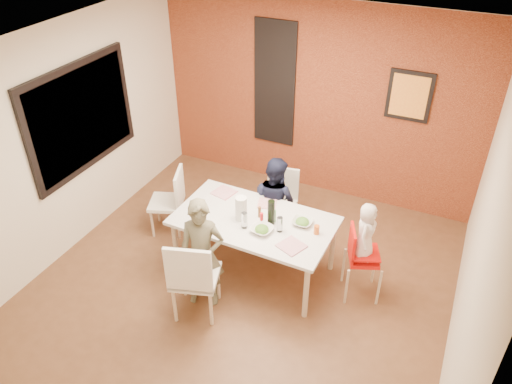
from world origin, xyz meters
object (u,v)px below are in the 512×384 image
at_px(chair_near, 193,276).
at_px(high_chair, 360,256).
at_px(chair_far, 281,198).
at_px(chair_left, 172,198).
at_px(paper_towel_roll, 241,208).
at_px(wine_bottle, 271,213).
at_px(child_near, 202,254).
at_px(dining_table, 254,224).
at_px(child_far, 275,201).
at_px(toddler, 366,232).

bearing_deg(chair_near, high_chair, -161.21).
height_order(chair_far, chair_left, chair_left).
height_order(chair_far, paper_towel_roll, paper_towel_roll).
xyz_separation_m(chair_near, wine_bottle, (0.46, 0.93, 0.32)).
bearing_deg(child_near, dining_table, 46.58).
distance_m(chair_near, child_near, 0.26).
bearing_deg(dining_table, child_near, -113.14).
distance_m(child_near, paper_towel_roll, 0.68).
relative_size(child_near, paper_towel_roll, 4.55).
distance_m(chair_left, child_far, 1.32).
xyz_separation_m(child_far, wine_bottle, (0.21, -0.60, 0.29)).
height_order(dining_table, chair_far, chair_far).
bearing_deg(chair_left, chair_near, 19.47).
bearing_deg(wine_bottle, toddler, 7.97).
height_order(toddler, wine_bottle, toddler).
xyz_separation_m(child_near, child_far, (0.28, 1.28, -0.05)).
distance_m(dining_table, paper_towel_roll, 0.25).
relative_size(chair_left, child_far, 0.75).
bearing_deg(chair_left, paper_towel_roll, 53.43).
height_order(chair_left, paper_towel_roll, paper_towel_roll).
distance_m(chair_far, chair_left, 1.38).
height_order(high_chair, child_far, child_far).
bearing_deg(high_chair, dining_table, 74.53).
relative_size(dining_table, paper_towel_roll, 6.28).
xyz_separation_m(high_chair, wine_bottle, (-0.99, -0.13, 0.36)).
relative_size(chair_far, paper_towel_roll, 3.06).
distance_m(high_chair, toddler, 0.33).
height_order(chair_left, wine_bottle, wine_bottle).
bearing_deg(high_chair, chair_far, 37.55).
distance_m(chair_near, chair_left, 1.56).
distance_m(high_chair, child_far, 1.29).
bearing_deg(dining_table, high_chair, 6.49).
bearing_deg(toddler, paper_towel_roll, 96.00).
distance_m(dining_table, child_near, 0.73).
xyz_separation_m(chair_left, child_near, (0.99, -0.93, 0.15)).
distance_m(chair_far, high_chair, 1.41).
height_order(child_far, paper_towel_roll, child_far).
xyz_separation_m(high_chair, toddler, (0.02, 0.02, 0.32)).
bearing_deg(chair_left, child_far, 84.24).
bearing_deg(dining_table, wine_bottle, 2.72).
relative_size(dining_table, toddler, 2.69).
relative_size(high_chair, paper_towel_roll, 3.09).
height_order(child_near, toddler, child_near).
xyz_separation_m(dining_table, chair_left, (-1.27, 0.26, -0.17)).
bearing_deg(chair_near, chair_far, -114.83).
xyz_separation_m(chair_near, chair_left, (-1.01, 1.18, -0.07)).
relative_size(wine_bottle, paper_towel_roll, 1.05).
relative_size(chair_left, child_near, 0.68).
height_order(child_near, paper_towel_roll, child_near).
height_order(child_near, child_far, child_near).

